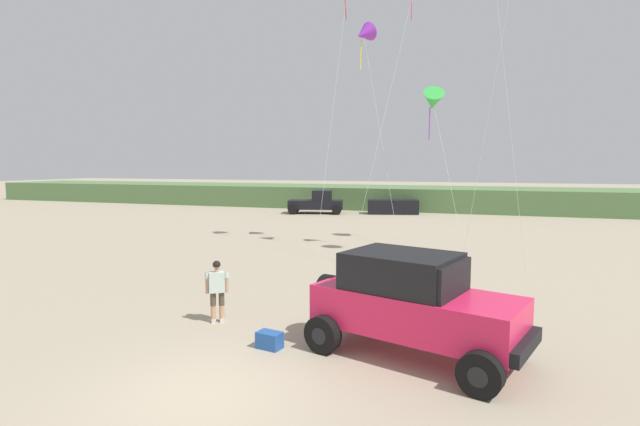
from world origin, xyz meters
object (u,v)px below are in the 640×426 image
Objects in this scene: person_watching at (217,288)px; distant_sedan at (393,207)px; jeep at (413,302)px; cooler_box at (269,340)px; distant_pickup at (317,203)px; kite_black_sled at (433,101)px; kite_red_delta at (364,34)px.

person_watching is 29.61m from distant_sedan.
jeep reaches higher than cooler_box.
person_watching is 0.34× the size of distant_pickup.
distant_pickup reaches higher than person_watching.
cooler_box is 0.11× the size of distant_pickup.
kite_black_sled is at bearing 93.93° from cooler_box.
kite_black_sled is at bearing 75.73° from person_watching.
kite_red_delta is at bearing -99.93° from distant_sedan.
cooler_box is 30.95m from distant_sedan.
distant_sedan is (6.19, 1.69, -0.34)m from distant_pickup.
jeep is 8.95× the size of cooler_box.
person_watching is at bearing 173.49° from jeep.
kite_black_sled is (1.84, 16.65, 7.32)m from cooler_box.
person_watching is 0.15× the size of kite_red_delta.
distant_sedan is (-5.87, 30.19, -0.60)m from jeep.
jeep is at bearing 21.66° from cooler_box.
kite_black_sled is (3.24, 2.13, -3.15)m from kite_red_delta.
kite_red_delta reaches higher than distant_pickup.
kite_black_sled reaches higher than distant_pickup.
jeep is 30.95m from distant_pickup.
distant_pickup is (-12.07, 28.50, -0.26)m from jeep.
cooler_box is 0.07× the size of kite_black_sled.
kite_black_sled is at bearing -49.23° from distant_pickup.
distant_pickup is at bearing 103.79° from person_watching.
person_watching is at bearing -104.27° from kite_black_sled.
distant_sedan is 0.50× the size of kite_black_sled.
distant_pickup reaches higher than cooler_box.
jeep is at bearing -6.51° from person_watching.
kite_red_delta is at bearing 105.75° from cooler_box.
kite_red_delta is at bearing -62.76° from distant_pickup.
person_watching is at bearing -76.21° from distant_pickup.
jeep is at bearing -67.05° from distant_pickup.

